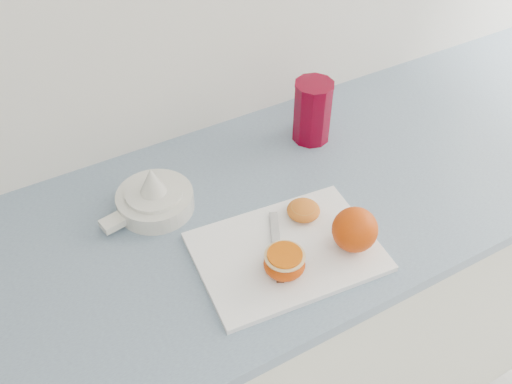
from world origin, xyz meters
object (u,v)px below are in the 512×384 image
at_px(red_tumbler, 312,113).
at_px(counter, 267,323).
at_px(cutting_board, 287,252).
at_px(half_orange, 284,263).
at_px(citrus_juicer, 154,198).

bearing_deg(red_tumbler, counter, -143.99).
distance_m(counter, cutting_board, 0.47).
relative_size(counter, cutting_board, 7.52).
height_order(counter, half_orange, half_orange).
xyz_separation_m(cutting_board, citrus_juicer, (-0.17, 0.24, 0.02)).
distance_m(counter, red_tumbler, 0.57).
xyz_separation_m(cutting_board, half_orange, (-0.03, -0.04, 0.03)).
bearing_deg(cutting_board, citrus_juicer, 125.72).
height_order(counter, red_tumbler, red_tumbler).
bearing_deg(half_orange, cutting_board, 52.70).
distance_m(cutting_board, half_orange, 0.06).
relative_size(citrus_juicer, red_tumbler, 1.35).
bearing_deg(counter, red_tumbler, 36.01).
distance_m(citrus_juicer, red_tumbler, 0.42).
height_order(counter, citrus_juicer, citrus_juicer).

